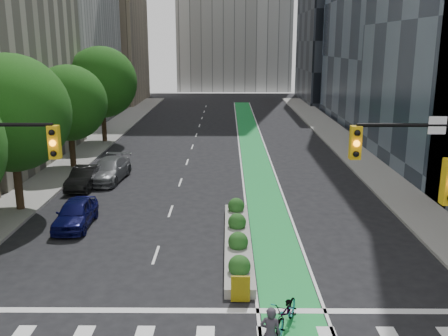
{
  "coord_description": "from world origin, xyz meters",
  "views": [
    {
      "loc": [
        0.71,
        -14.76,
        9.26
      ],
      "look_at": [
        0.54,
        10.14,
        3.0
      ],
      "focal_mm": 40.0,
      "sensor_mm": 36.0,
      "label": 1
    }
  ],
  "objects_px": {
    "cyclist": "(270,334)",
    "parked_car_left_near": "(76,213)",
    "bicycle": "(287,313)",
    "parked_car_left_far": "(109,170)",
    "median_planter": "(238,239)",
    "parked_car_left_mid": "(85,178)"
  },
  "relations": [
    {
      "from": "median_planter",
      "to": "parked_car_left_near",
      "type": "xyz_separation_m",
      "value": [
        -8.33,
        2.55,
        0.34
      ]
    },
    {
      "from": "median_planter",
      "to": "cyclist",
      "type": "xyz_separation_m",
      "value": [
        0.8,
        -8.64,
        0.5
      ]
    },
    {
      "from": "parked_car_left_near",
      "to": "parked_car_left_mid",
      "type": "xyz_separation_m",
      "value": [
        -1.49,
        7.06,
        -0.01
      ]
    },
    {
      "from": "parked_car_left_mid",
      "to": "median_planter",
      "type": "bearing_deg",
      "value": -42.38
    },
    {
      "from": "parked_car_left_mid",
      "to": "bicycle",
      "type": "bearing_deg",
      "value": -53.63
    },
    {
      "from": "median_planter",
      "to": "parked_car_left_far",
      "type": "distance_m",
      "value": 14.35
    },
    {
      "from": "bicycle",
      "to": "parked_car_left_mid",
      "type": "bearing_deg",
      "value": 146.57
    },
    {
      "from": "bicycle",
      "to": "parked_car_left_far",
      "type": "xyz_separation_m",
      "value": [
        -10.15,
        18.35,
        0.19
      ]
    },
    {
      "from": "bicycle",
      "to": "parked_car_left_mid",
      "type": "xyz_separation_m",
      "value": [
        -11.31,
        16.54,
        0.14
      ]
    },
    {
      "from": "cyclist",
      "to": "parked_car_left_near",
      "type": "distance_m",
      "value": 14.45
    },
    {
      "from": "bicycle",
      "to": "parked_car_left_far",
      "type": "bearing_deg",
      "value": 141.16
    },
    {
      "from": "median_planter",
      "to": "parked_car_left_near",
      "type": "height_order",
      "value": "parked_car_left_near"
    },
    {
      "from": "median_planter",
      "to": "bicycle",
      "type": "height_order",
      "value": "bicycle"
    },
    {
      "from": "parked_car_left_mid",
      "to": "cyclist",
      "type": "bearing_deg",
      "value": -57.81
    },
    {
      "from": "bicycle",
      "to": "parked_car_left_far",
      "type": "height_order",
      "value": "parked_car_left_far"
    },
    {
      "from": "median_planter",
      "to": "parked_car_left_far",
      "type": "bearing_deg",
      "value": 127.18
    },
    {
      "from": "median_planter",
      "to": "cyclist",
      "type": "relative_size",
      "value": 5.86
    },
    {
      "from": "parked_car_left_near",
      "to": "parked_car_left_far",
      "type": "distance_m",
      "value": 8.88
    },
    {
      "from": "bicycle",
      "to": "parked_car_left_near",
      "type": "relative_size",
      "value": 0.51
    },
    {
      "from": "cyclist",
      "to": "parked_car_left_near",
      "type": "xyz_separation_m",
      "value": [
        -9.13,
        11.2,
        -0.16
      ]
    },
    {
      "from": "cyclist",
      "to": "parked_car_left_near",
      "type": "height_order",
      "value": "cyclist"
    },
    {
      "from": "parked_car_left_near",
      "to": "parked_car_left_far",
      "type": "height_order",
      "value": "parked_car_left_far"
    }
  ]
}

